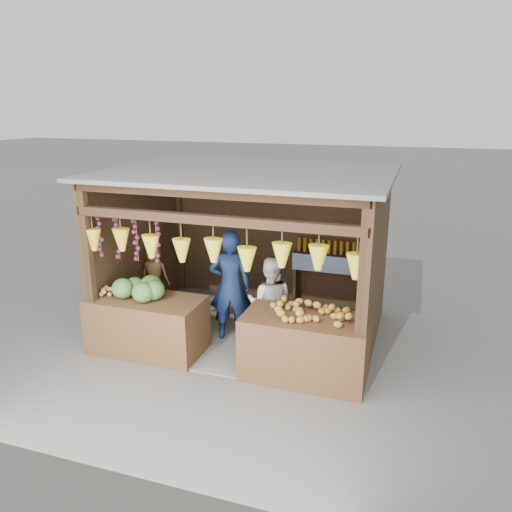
{
  "coord_description": "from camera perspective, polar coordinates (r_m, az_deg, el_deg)",
  "views": [
    {
      "loc": [
        2.5,
        -7.15,
        3.61
      ],
      "look_at": [
        0.15,
        -0.1,
        1.35
      ],
      "focal_mm": 35.0,
      "sensor_mm": 36.0,
      "label": 1
    }
  ],
  "objects": [
    {
      "name": "woman_standing",
      "position": [
        7.57,
        1.63,
        -5.42
      ],
      "size": [
        0.78,
        0.64,
        1.46
      ],
      "primitive_type": "imported",
      "rotation": [
        0.0,
        0.0,
        3.27
      ],
      "color": "silver",
      "rests_on": "ground"
    },
    {
      "name": "counter_left",
      "position": [
        7.78,
        -12.31,
        -7.67
      ],
      "size": [
        1.7,
        0.85,
        0.85
      ],
      "primitive_type": "cube",
      "color": "#4A2E18",
      "rests_on": "ground"
    },
    {
      "name": "mango_pile",
      "position": [
        6.7,
        6.06,
        -6.11
      ],
      "size": [
        1.4,
        0.64,
        0.22
      ],
      "primitive_type": null,
      "color": "#C25119",
      "rests_on": "counter_right"
    },
    {
      "name": "man_standing",
      "position": [
        7.8,
        -2.94,
        -3.43
      ],
      "size": [
        0.75,
        0.59,
        1.8
      ],
      "primitive_type": "imported",
      "rotation": [
        0.0,
        0.0,
        3.4
      ],
      "color": "#122146",
      "rests_on": "ground"
    },
    {
      "name": "stall_structure",
      "position": [
        7.8,
        -1.16,
        2.48
      ],
      "size": [
        4.3,
        3.3,
        2.66
      ],
      "color": "slate",
      "rests_on": "ground"
    },
    {
      "name": "stool",
      "position": [
        8.98,
        -11.23,
        -6.1
      ],
      "size": [
        0.32,
        0.32,
        0.3
      ],
      "primitive_type": "cube",
      "color": "black",
      "rests_on": "ground"
    },
    {
      "name": "back_shelf",
      "position": [
        8.99,
        8.25,
        -0.98
      ],
      "size": [
        1.25,
        0.32,
        1.32
      ],
      "color": "#382314",
      "rests_on": "ground"
    },
    {
      "name": "melon_pile",
      "position": [
        7.6,
        -13.19,
        -3.54
      ],
      "size": [
        1.0,
        0.5,
        0.32
      ],
      "primitive_type": null,
      "color": "#154E14",
      "rests_on": "counter_left"
    },
    {
      "name": "tanfruit_pile",
      "position": [
        7.93,
        -16.73,
        -3.7
      ],
      "size": [
        0.34,
        0.4,
        0.13
      ],
      "primitive_type": null,
      "color": "#A5834C",
      "rests_on": "counter_left"
    },
    {
      "name": "ground",
      "position": [
        8.4,
        -0.78,
        -8.54
      ],
      "size": [
        80.0,
        80.0,
        0.0
      ],
      "primitive_type": "plane",
      "color": "#514F49",
      "rests_on": "ground"
    },
    {
      "name": "vendor_seated",
      "position": [
        8.74,
        -11.47,
        -2.1
      ],
      "size": [
        0.51,
        0.34,
        1.03
      ],
      "primitive_type": "imported",
      "rotation": [
        0.0,
        0.0,
        3.18
      ],
      "color": "brown",
      "rests_on": "stool"
    },
    {
      "name": "counter_right",
      "position": [
        6.93,
        5.6,
        -10.33
      ],
      "size": [
        1.68,
        0.85,
        0.89
      ],
      "primitive_type": "cube",
      "color": "#462A17",
      "rests_on": "ground"
    }
  ]
}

